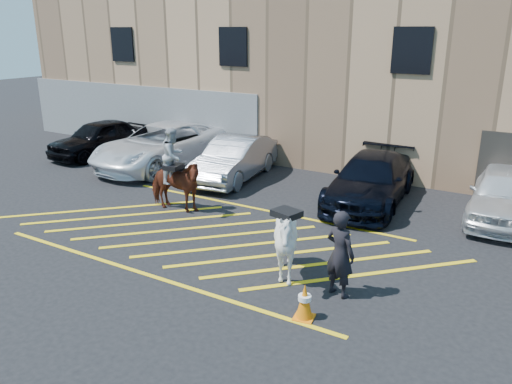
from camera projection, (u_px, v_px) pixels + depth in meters
The scene contains 12 objects.
ground at pixel (219, 233), 13.52m from camera, with size 90.00×90.00×0.00m, color black.
car_black_suv at pixel (99, 138), 21.61m from camera, with size 1.83×4.54×1.55m, color black.
car_white_pickup at pixel (162, 146), 19.84m from camera, with size 2.83×6.14×1.71m, color white.
car_silver_sedan at pixel (235, 159), 18.20m from camera, with size 1.62×4.64×1.53m, color gray.
car_blue_suv at pixel (371, 180), 15.69m from camera, with size 2.11×5.19×1.51m, color black.
car_white_suv at pixel (505, 194), 14.27m from camera, with size 1.81×4.51×1.54m, color silver.
handler at pixel (340, 254), 10.13m from camera, with size 0.68×0.44×1.86m, color black.
warehouse at pixel (370, 67), 22.19m from camera, with size 32.42×10.20×7.30m.
hatching_zone at pixel (212, 237), 13.27m from camera, with size 12.60×5.12×0.01m.
mounted_bay at pixel (174, 178), 14.90m from camera, with size 2.01×1.07×2.55m.
saddled_white at pixel (286, 242), 10.79m from camera, with size 1.77×1.90×1.74m.
traffic_cone at pixel (305, 301), 9.45m from camera, with size 0.43×0.43×0.73m.
Camera 1 is at (7.24, -10.24, 5.28)m, focal length 35.00 mm.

